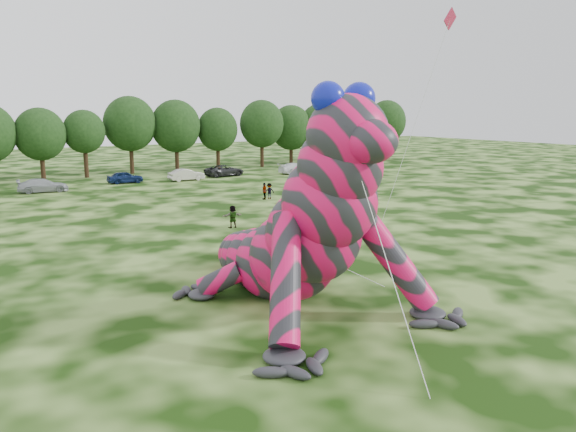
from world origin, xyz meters
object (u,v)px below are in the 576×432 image
(tree_10, at_px, (130,135))
(tree_14, at_px, (291,135))
(tree_16, at_px, (347,133))
(car_4, at_px, (125,177))
(tree_13, at_px, (262,134))
(car_6, at_px, (225,171))
(spectator_3, at_px, (264,191))
(inflatable_gecko, at_px, (276,194))
(tree_9, at_px, (85,144))
(tree_15, at_px, (320,133))
(tree_17, at_px, (386,130))
(spectator_2, at_px, (269,191))
(tree_8, at_px, (41,144))
(tree_11, at_px, (176,136))
(spectator_5, at_px, (233,217))
(flying_kite, at_px, (445,35))
(car_7, at_px, (296,168))
(car_3, at_px, (43,185))
(car_5, at_px, (186,175))
(tree_12, at_px, (218,139))

(tree_10, relative_size, tree_14, 1.12)
(tree_16, height_order, car_4, tree_16)
(tree_13, distance_m, car_6, 13.71)
(car_4, xyz_separation_m, spectator_3, (7.91, -19.62, 0.11))
(inflatable_gecko, distance_m, tree_9, 53.41)
(tree_14, distance_m, car_6, 19.58)
(tree_13, distance_m, tree_15, 11.36)
(inflatable_gecko, bearing_deg, tree_13, 58.29)
(tree_17, xyz_separation_m, spectator_2, (-39.89, -27.28, -4.36))
(car_6, bearing_deg, tree_8, 65.08)
(inflatable_gecko, bearing_deg, tree_17, 41.48)
(tree_11, relative_size, spectator_2, 6.42)
(spectator_3, bearing_deg, spectator_5, -30.07)
(car_4, bearing_deg, flying_kite, -166.36)
(spectator_2, bearing_deg, tree_9, -58.57)
(tree_14, relative_size, spectator_5, 5.57)
(flying_kite, relative_size, tree_17, 1.46)
(tree_14, distance_m, tree_17, 18.61)
(car_4, bearing_deg, inflatable_gecko, 175.13)
(inflatable_gecko, distance_m, tree_14, 65.43)
(inflatable_gecko, height_order, flying_kite, flying_kite)
(car_7, bearing_deg, tree_8, 72.68)
(car_3, height_order, car_6, car_6)
(flying_kite, relative_size, tree_15, 1.56)
(tree_14, bearing_deg, car_4, -162.00)
(car_6, distance_m, spectator_5, 33.23)
(tree_10, height_order, tree_13, tree_10)
(car_4, relative_size, car_7, 0.81)
(inflatable_gecko, height_order, spectator_2, inflatable_gecko)
(tree_16, bearing_deg, tree_14, -176.90)
(flying_kite, bearing_deg, tree_9, 101.84)
(spectator_3, bearing_deg, tree_9, -149.50)
(tree_8, height_order, car_4, tree_8)
(flying_kite, relative_size, tree_9, 1.73)
(flying_kite, distance_m, tree_17, 64.32)
(tree_11, bearing_deg, tree_13, -4.58)
(inflatable_gecko, relative_size, spectator_5, 11.60)
(tree_15, height_order, tree_17, tree_17)
(tree_9, relative_size, car_6, 1.64)
(car_3, bearing_deg, tree_10, -40.74)
(tree_13, xyz_separation_m, car_3, (-33.14, -10.92, -4.33))
(tree_9, relative_size, tree_16, 0.93)
(tree_8, distance_m, tree_16, 49.72)
(car_5, relative_size, spectator_2, 2.82)
(tree_12, distance_m, car_4, 18.97)
(tree_13, xyz_separation_m, car_7, (-0.72, -10.74, -4.32))
(flying_kite, bearing_deg, tree_15, 61.96)
(tree_17, height_order, spectator_3, tree_17)
(tree_9, height_order, tree_12, tree_12)
(tree_8, distance_m, tree_13, 31.36)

